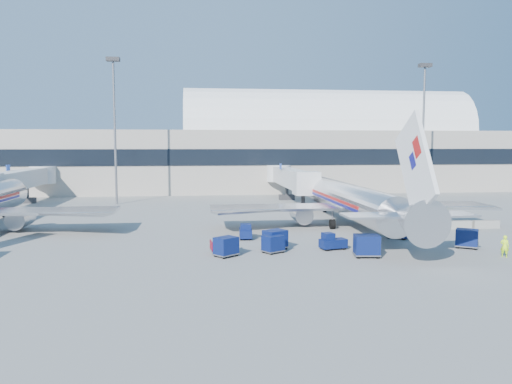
{
  "coord_description": "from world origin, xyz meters",
  "views": [
    {
      "loc": [
        -7.35,
        -49.65,
        9.31
      ],
      "look_at": [
        -0.82,
        6.0,
        3.98
      ],
      "focal_mm": 35.0,
      "sensor_mm": 36.0,
      "label": 1
    }
  ],
  "objects": [
    {
      "name": "cart_train_a",
      "position": [
        -0.57,
        -6.46,
        0.93
      ],
      "size": [
        2.47,
        2.31,
        1.74
      ],
      "rotation": [
        0.0,
        0.0,
        0.54
      ],
      "color": "#09164A",
      "rests_on": "ground"
    },
    {
      "name": "airliner_main",
      "position": [
        10.0,
        4.51,
        2.93
      ],
      "size": [
        32.0,
        37.26,
        12.07
      ],
      "color": "silver",
      "rests_on": "ground"
    },
    {
      "name": "ground",
      "position": [
        0.0,
        0.0,
        0.0
      ],
      "size": [
        260.0,
        260.0,
        0.0
      ],
      "primitive_type": "plane",
      "color": "gray",
      "rests_on": "ground"
    },
    {
      "name": "cart_open_red",
      "position": [
        -5.25,
        -7.42,
        0.4
      ],
      "size": [
        2.23,
        1.68,
        0.56
      ],
      "rotation": [
        0.0,
        0.0,
        0.11
      ],
      "color": "slate",
      "rests_on": "ground"
    },
    {
      "name": "cart_train_c",
      "position": [
        -5.06,
        -8.72,
        0.87
      ],
      "size": [
        2.34,
        2.27,
        1.64
      ],
      "rotation": [
        0.0,
        0.0,
        0.67
      ],
      "color": "#09164A",
      "rests_on": "ground"
    },
    {
      "name": "jetbridge_mid",
      "position": [
        -34.4,
        30.81,
        3.93
      ],
      "size": [
        4.4,
        27.5,
        6.25
      ],
      "color": "silver",
      "rests_on": "ground"
    },
    {
      "name": "tug_right",
      "position": [
        12.3,
        -2.7,
        0.63
      ],
      "size": [
        2.28,
        2.18,
        1.37
      ],
      "rotation": [
        0.0,
        0.0,
        -0.72
      ],
      "color": "#09164A",
      "rests_on": "ground"
    },
    {
      "name": "mast_west",
      "position": [
        -20.0,
        30.0,
        14.79
      ],
      "size": [
        2.0,
        1.2,
        22.6
      ],
      "color": "slate",
      "rests_on": "ground"
    },
    {
      "name": "mast_east",
      "position": [
        30.0,
        30.0,
        14.79
      ],
      "size": [
        2.0,
        1.2,
        22.6
      ],
      "color": "slate",
      "rests_on": "ground"
    },
    {
      "name": "ramp_worker",
      "position": [
        17.87,
        -11.67,
        0.92
      ],
      "size": [
        0.8,
        0.78,
        1.85
      ],
      "primitive_type": "imported",
      "rotation": [
        0.0,
        0.0,
        2.4
      ],
      "color": "#BEFF1A",
      "rests_on": "ground"
    },
    {
      "name": "cart_train_b",
      "position": [
        -0.94,
        -7.78,
        0.82
      ],
      "size": [
        2.17,
        2.04,
        1.53
      ],
      "rotation": [
        0.0,
        0.0,
        0.55
      ],
      "color": "#09164A",
      "rests_on": "ground"
    },
    {
      "name": "terminal",
      "position": [
        -13.6,
        55.96,
        7.52
      ],
      "size": [
        170.0,
        28.15,
        21.0
      ],
      "color": "#B2AA9E",
      "rests_on": "ground"
    },
    {
      "name": "cart_solo_far",
      "position": [
        16.72,
        -7.85,
        0.91
      ],
      "size": [
        2.44,
        2.3,
        1.71
      ],
      "rotation": [
        0.0,
        0.0,
        -0.58
      ],
      "color": "#09164A",
      "rests_on": "ground"
    },
    {
      "name": "barrier_mid",
      "position": [
        21.3,
        2.0,
        0.45
      ],
      "size": [
        3.0,
        0.55,
        0.9
      ],
      "primitive_type": "cube",
      "color": "#9E9E96",
      "rests_on": "ground"
    },
    {
      "name": "cart_solo_near",
      "position": [
        6.53,
        -10.27,
        0.99
      ],
      "size": [
        2.29,
        1.85,
        1.86
      ],
      "rotation": [
        0.0,
        0.0,
        -0.12
      ],
      "color": "#09164A",
      "rests_on": "ground"
    },
    {
      "name": "tug_lead",
      "position": [
        4.48,
        -7.03,
        0.69
      ],
      "size": [
        2.53,
        1.65,
        1.52
      ],
      "rotation": [
        0.0,
        0.0,
        0.22
      ],
      "color": "#09164A",
      "rests_on": "ground"
    },
    {
      "name": "jetbridge_near",
      "position": [
        7.6,
        30.81,
        3.93
      ],
      "size": [
        4.4,
        27.5,
        6.25
      ],
      "color": "silver",
      "rests_on": "ground"
    },
    {
      "name": "barrier_near",
      "position": [
        18.0,
        2.0,
        0.45
      ],
      "size": [
        3.0,
        0.55,
        0.9
      ],
      "primitive_type": "cube",
      "color": "#9E9E96",
      "rests_on": "ground"
    },
    {
      "name": "barrier_far",
      "position": [
        24.6,
        2.0,
        0.45
      ],
      "size": [
        3.0,
        0.55,
        0.9
      ],
      "primitive_type": "cube",
      "color": "#9E9E96",
      "rests_on": "ground"
    },
    {
      "name": "tug_left",
      "position": [
        -2.7,
        -1.1,
        0.71
      ],
      "size": [
        1.34,
        2.47,
        1.56
      ],
      "rotation": [
        0.0,
        0.0,
        1.51
      ],
      "color": "#09164A",
      "rests_on": "ground"
    }
  ]
}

